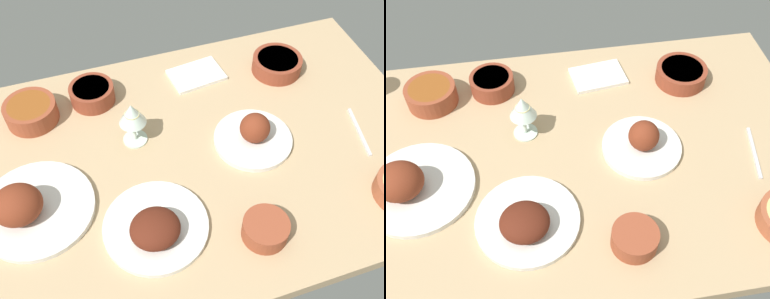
% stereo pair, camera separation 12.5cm
% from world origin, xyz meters
% --- Properties ---
extents(dining_table, '(1.40, 0.90, 0.04)m').
position_xyz_m(dining_table, '(0.00, 0.00, 0.02)').
color(dining_table, tan).
rests_on(dining_table, ground).
extents(plate_center_main, '(0.26, 0.26, 0.08)m').
position_xyz_m(plate_center_main, '(0.16, 0.21, 0.07)').
color(plate_center_main, silver).
rests_on(plate_center_main, dining_table).
extents(plate_far_side, '(0.29, 0.29, 0.11)m').
position_xyz_m(plate_far_side, '(0.45, 0.06, 0.07)').
color(plate_far_side, silver).
rests_on(plate_far_side, dining_table).
extents(plate_near_viewer, '(0.22, 0.22, 0.10)m').
position_xyz_m(plate_near_viewer, '(-0.18, 0.01, 0.07)').
color(plate_near_viewer, silver).
rests_on(plate_near_viewer, dining_table).
extents(bowl_onions, '(0.14, 0.14, 0.06)m').
position_xyz_m(bowl_onions, '(0.22, -0.30, 0.07)').
color(bowl_onions, brown).
rests_on(bowl_onions, dining_table).
extents(bowl_cream, '(0.16, 0.16, 0.05)m').
position_xyz_m(bowl_cream, '(-0.37, -0.25, 0.07)').
color(bowl_cream, brown).
rests_on(bowl_cream, dining_table).
extents(bowl_potatoes, '(0.11, 0.11, 0.05)m').
position_xyz_m(bowl_potatoes, '(-0.09, 0.30, 0.07)').
color(bowl_potatoes, brown).
rests_on(bowl_potatoes, dining_table).
extents(bowl_soup, '(0.15, 0.15, 0.06)m').
position_xyz_m(bowl_soup, '(0.41, -0.28, 0.07)').
color(bowl_soup, brown).
rests_on(bowl_soup, dining_table).
extents(wine_glass, '(0.08, 0.08, 0.14)m').
position_xyz_m(wine_glass, '(0.14, -0.10, 0.14)').
color(wine_glass, silver).
rests_on(wine_glass, dining_table).
extents(folded_napkin, '(0.18, 0.14, 0.01)m').
position_xyz_m(folded_napkin, '(-0.12, -0.30, 0.05)').
color(folded_napkin, white).
rests_on(folded_napkin, dining_table).
extents(fork_loose, '(0.05, 0.18, 0.01)m').
position_xyz_m(fork_loose, '(-0.49, 0.08, 0.04)').
color(fork_loose, silver).
rests_on(fork_loose, dining_table).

